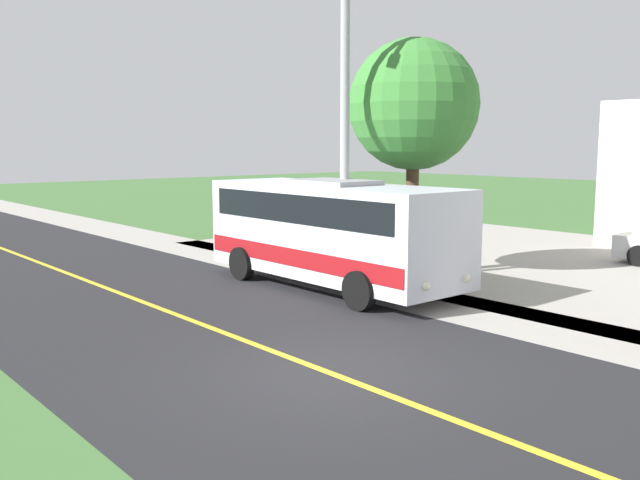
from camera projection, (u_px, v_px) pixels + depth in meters
ground_plane at (330, 373)px, 11.16m from camera, size 120.00×120.00×0.00m
road_surface at (330, 373)px, 11.15m from camera, size 8.00×100.00×0.01m
sidewalk at (516, 320)px, 14.49m from camera, size 2.40×100.00×0.01m
road_centre_line at (330, 373)px, 11.15m from camera, size 0.16×100.00×0.00m
shuttle_bus_front at (332, 228)px, 17.70m from camera, size 2.73×7.60×2.77m
street_light_pole at (341, 114)px, 17.55m from camera, size 1.97×0.24×8.05m
tree_curbside at (414, 105)px, 18.99m from camera, size 3.61×3.61×6.56m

